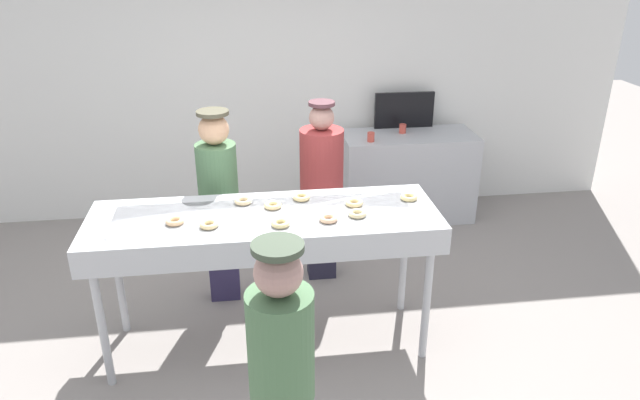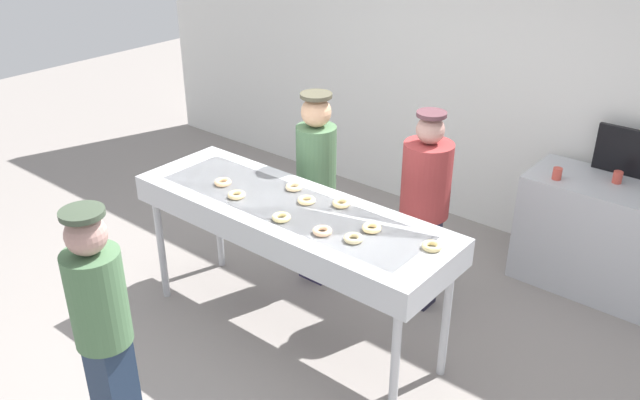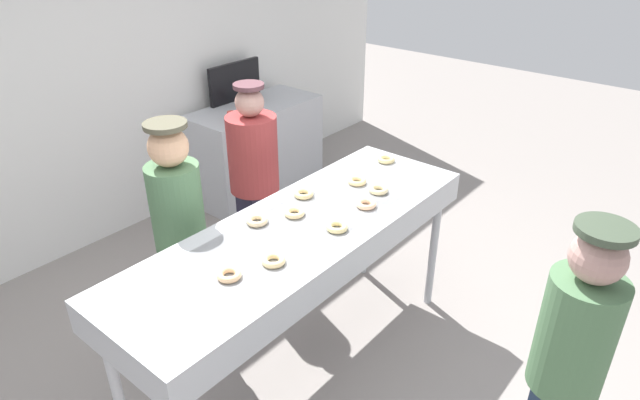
{
  "view_description": "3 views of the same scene",
  "coord_description": "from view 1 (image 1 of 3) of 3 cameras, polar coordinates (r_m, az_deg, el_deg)",
  "views": [
    {
      "loc": [
        -0.1,
        -3.6,
        2.76
      ],
      "look_at": [
        0.39,
        0.06,
        1.12
      ],
      "focal_mm": 32.89,
      "sensor_mm": 36.0,
      "label": 1
    },
    {
      "loc": [
        2.67,
        -2.93,
        3.11
      ],
      "look_at": [
        0.19,
        0.09,
        1.12
      ],
      "focal_mm": 37.06,
      "sensor_mm": 36.0,
      "label": 2
    },
    {
      "loc": [
        -1.95,
        -1.77,
        2.65
      ],
      "look_at": [
        0.34,
        0.14,
        1.04
      ],
      "focal_mm": 30.64,
      "sensor_mm": 36.0,
      "label": 3
    }
  ],
  "objects": [
    {
      "name": "plain_donut_4",
      "position": [
        4.1,
        3.34,
        -0.28
      ],
      "size": [
        0.17,
        0.17,
        0.03
      ],
      "primitive_type": "torus",
      "rotation": [
        0.0,
        0.0,
        0.67
      ],
      "color": "#F4D28E",
      "rests_on": "fryer_conveyor"
    },
    {
      "name": "worker_baker",
      "position": [
        4.67,
        -9.81,
        0.18
      ],
      "size": [
        0.31,
        0.31,
        1.61
      ],
      "rotation": [
        0.0,
        0.0,
        3.41
      ],
      "color": "#2C2649",
      "rests_on": "ground"
    },
    {
      "name": "menu_display",
      "position": [
        6.32,
        8.19,
        8.66
      ],
      "size": [
        0.63,
        0.04,
        0.38
      ],
      "primitive_type": "cube",
      "color": "black",
      "rests_on": "prep_counter"
    },
    {
      "name": "plain_donut_0",
      "position": [
        3.86,
        0.83,
        -1.82
      ],
      "size": [
        0.17,
        0.17,
        0.03
      ],
      "primitive_type": "torus",
      "rotation": [
        0.0,
        0.0,
        2.63
      ],
      "color": "#F7C292",
      "rests_on": "fryer_conveyor"
    },
    {
      "name": "prep_counter",
      "position": [
        6.3,
        8.45,
        2.31
      ],
      "size": [
        1.37,
        0.61,
        0.92
      ],
      "primitive_type": "cube",
      "color": "#B7BABF",
      "rests_on": "ground"
    },
    {
      "name": "plain_donut_2",
      "position": [
        4.23,
        8.66,
        0.28
      ],
      "size": [
        0.17,
        0.17,
        0.03
      ],
      "primitive_type": "torus",
      "rotation": [
        0.0,
        0.0,
        2.52
      ],
      "color": "#EAD187",
      "rests_on": "fryer_conveyor"
    },
    {
      "name": "plain_donut_6",
      "position": [
        3.94,
        -13.94,
        -2.01
      ],
      "size": [
        0.17,
        0.17,
        0.03
      ],
      "primitive_type": "torus",
      "rotation": [
        0.0,
        0.0,
        0.66
      ],
      "color": "#F9C48B",
      "rests_on": "fryer_conveyor"
    },
    {
      "name": "plain_donut_3",
      "position": [
        4.07,
        -4.61,
        -0.52
      ],
      "size": [
        0.17,
        0.17,
        0.03
      ],
      "primitive_type": "torus",
      "rotation": [
        0.0,
        0.0,
        0.79
      ],
      "color": "#F9D592",
      "rests_on": "fryer_conveyor"
    },
    {
      "name": "back_wall",
      "position": [
        6.18,
        -6.71,
        12.75
      ],
      "size": [
        8.0,
        0.12,
        3.14
      ],
      "primitive_type": "cube",
      "color": "white",
      "rests_on": "ground"
    },
    {
      "name": "plain_donut_5",
      "position": [
        3.81,
        -3.86,
        -2.29
      ],
      "size": [
        0.17,
        0.17,
        0.03
      ],
      "primitive_type": "torus",
      "rotation": [
        0.0,
        0.0,
        0.8
      ],
      "color": "#EDD48A",
      "rests_on": "fryer_conveyor"
    },
    {
      "name": "plain_donut_8",
      "position": [
        3.94,
        3.65,
        -1.33
      ],
      "size": [
        0.16,
        0.16,
        0.03
      ],
      "primitive_type": "torus",
      "rotation": [
        0.0,
        0.0,
        1.94
      ],
      "color": "beige",
      "rests_on": "fryer_conveyor"
    },
    {
      "name": "plain_donut_9",
      "position": [
        4.16,
        -7.48,
        -0.09
      ],
      "size": [
        0.16,
        0.16,
        0.03
      ],
      "primitive_type": "torus",
      "rotation": [
        0.0,
        0.0,
        1.94
      ],
      "color": "beige",
      "rests_on": "fryer_conveyor"
    },
    {
      "name": "plain_donut_1",
      "position": [
        4.18,
        -1.82,
        0.28
      ],
      "size": [
        0.13,
        0.13,
        0.03
      ],
      "primitive_type": "torus",
      "rotation": [
        0.0,
        0.0,
        1.47
      ],
      "color": "#E6C985",
      "rests_on": "fryer_conveyor"
    },
    {
      "name": "worker_assistant",
      "position": [
        4.92,
        0.15,
        1.9
      ],
      "size": [
        0.36,
        0.36,
        1.59
      ],
      "rotation": [
        0.0,
        0.0,
        3.41
      ],
      "color": "#232134",
      "rests_on": "ground"
    },
    {
      "name": "paper_cup_1",
      "position": [
        6.17,
        8.04,
        6.89
      ],
      "size": [
        0.07,
        0.07,
        0.09
      ],
      "primitive_type": "cylinder",
      "color": "#CC4C3F",
      "rests_on": "prep_counter"
    },
    {
      "name": "fryer_conveyor",
      "position": [
        4.02,
        -5.39,
        -2.63
      ],
      "size": [
        2.38,
        0.76,
        1.06
      ],
      "color": "#B7BABF",
      "rests_on": "ground"
    },
    {
      "name": "ground_plane",
      "position": [
        4.54,
        -4.91,
        -13.59
      ],
      "size": [
        16.0,
        16.0,
        0.0
      ],
      "primitive_type": "plane",
      "color": "gray"
    },
    {
      "name": "customer_waiting",
      "position": [
        2.81,
        -3.7,
        -17.51
      ],
      "size": [
        0.3,
        0.3,
        1.63
      ],
      "rotation": [
        0.0,
        0.0,
        0.08
      ],
      "color": "#1F2F48",
      "rests_on": "ground"
    },
    {
      "name": "paper_cup_0",
      "position": [
        5.87,
        4.98,
        6.14
      ],
      "size": [
        0.07,
        0.07,
        0.09
      ],
      "primitive_type": "cylinder",
      "color": "#CC4C3F",
      "rests_on": "prep_counter"
    },
    {
      "name": "plain_donut_7",
      "position": [
        3.85,
        -10.75,
        -2.36
      ],
      "size": [
        0.16,
        0.16,
        0.03
      ],
      "primitive_type": "torus",
      "rotation": [
        0.0,
        0.0,
        0.36
      ],
      "color": "#F3D28F",
      "rests_on": "fryer_conveyor"
    }
  ]
}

